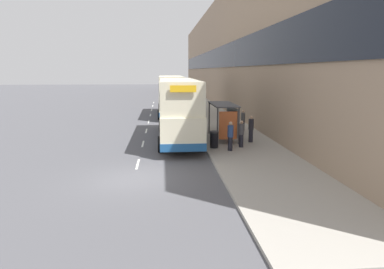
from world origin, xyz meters
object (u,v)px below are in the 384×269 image
object	(u,v)px
double_decker_bus_near	(178,109)
pedestrian_4	(251,129)
pedestrian_1	(236,120)
litter_bin	(214,139)
pedestrian_at_shelter	(243,120)
pedestrian_2	(230,136)
car_0	(172,93)
double_decker_bus_ahead	(171,95)
bus_shelter	(226,115)
pedestrian_3	(241,134)

from	to	relation	value
double_decker_bus_near	pedestrian_4	world-z (taller)	double_decker_bus_near
pedestrian_1	litter_bin	size ratio (longest dim) A/B	1.64
pedestrian_at_shelter	pedestrian_2	world-z (taller)	pedestrian_2
car_0	pedestrian_2	size ratio (longest dim) A/B	2.40
double_decker_bus_ahead	pedestrian_1	world-z (taller)	double_decker_bus_ahead
litter_bin	pedestrian_4	bearing A→B (deg)	28.83
bus_shelter	litter_bin	xyz separation A→B (m)	(-1.22, -2.55, -1.21)
double_decker_bus_ahead	pedestrian_1	xyz separation A→B (m)	(4.83, -11.37, -1.26)
car_0	pedestrian_1	size ratio (longest dim) A/B	2.46
pedestrian_1	bus_shelter	bearing A→B (deg)	-113.85
double_decker_bus_ahead	pedestrian_at_shelter	bearing A→B (deg)	-62.96
double_decker_bus_ahead	pedestrian_3	xyz separation A→B (m)	(3.97, -16.98, -1.28)
pedestrian_1	pedestrian_3	world-z (taller)	pedestrian_1
pedestrian_3	bus_shelter	bearing A→B (deg)	101.16
pedestrian_2	double_decker_bus_ahead	bearing A→B (deg)	99.84
bus_shelter	pedestrian_1	size ratio (longest dim) A/B	2.43
double_decker_bus_near	pedestrian_at_shelter	xyz separation A→B (m)	(5.36, 3.04, -1.31)
litter_bin	bus_shelter	bearing A→B (deg)	64.42
pedestrian_2	pedestrian_4	size ratio (longest dim) A/B	0.99
litter_bin	pedestrian_3	bearing A→B (deg)	0.50
car_0	pedestrian_1	distance (m)	35.04
pedestrian_3	double_decker_bus_near	bearing A→B (deg)	140.82
car_0	litter_bin	world-z (taller)	car_0
pedestrian_at_shelter	double_decker_bus_near	bearing A→B (deg)	-150.44
pedestrian_4	litter_bin	bearing A→B (deg)	-151.17
pedestrian_2	pedestrian_3	bearing A→B (deg)	45.15
pedestrian_1	pedestrian_2	world-z (taller)	pedestrian_2
pedestrian_2	litter_bin	bearing A→B (deg)	134.55
bus_shelter	pedestrian_3	bearing A→B (deg)	-78.84
litter_bin	pedestrian_at_shelter	bearing A→B (deg)	61.87
bus_shelter	pedestrian_2	size ratio (longest dim) A/B	2.37
car_0	pedestrian_at_shelter	world-z (taller)	car_0
double_decker_bus_ahead	litter_bin	size ratio (longest dim) A/B	10.17
pedestrian_3	double_decker_bus_ahead	bearing A→B (deg)	103.16
pedestrian_3	pedestrian_1	bearing A→B (deg)	81.32
double_decker_bus_near	litter_bin	distance (m)	4.07
pedestrian_2	litter_bin	world-z (taller)	pedestrian_2
double_decker_bus_near	pedestrian_2	world-z (taller)	double_decker_bus_near
double_decker_bus_near	double_decker_bus_ahead	size ratio (longest dim) A/B	1.05
double_decker_bus_ahead	pedestrian_4	xyz separation A→B (m)	(4.97, -15.49, -1.23)
pedestrian_1	litter_bin	distance (m)	6.20
double_decker_bus_near	pedestrian_3	xyz separation A→B (m)	(3.80, -3.10, -1.28)
pedestrian_3	pedestrian_4	xyz separation A→B (m)	(1.00, 1.49, 0.05)
double_decker_bus_near	pedestrian_at_shelter	distance (m)	6.30
pedestrian_1	pedestrian_4	bearing A→B (deg)	-87.98
bus_shelter	pedestrian_3	xyz separation A→B (m)	(0.50, -2.54, -0.87)
pedestrian_2	pedestrian_4	world-z (taller)	pedestrian_4
car_0	pedestrian_1	world-z (taller)	pedestrian_1
bus_shelter	car_0	xyz separation A→B (m)	(-2.71, 37.87, -0.97)
bus_shelter	pedestrian_2	world-z (taller)	bus_shelter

